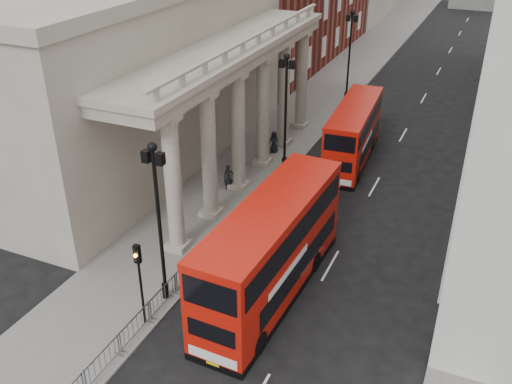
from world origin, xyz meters
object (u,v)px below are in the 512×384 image
Objects in this scene: pedestrian_a at (228,178)px; pedestrian_b at (240,151)px; lamp_post_south at (158,213)px; pedestrian_c at (274,142)px; traffic_light at (139,270)px; bus_near at (271,249)px; lamp_post_mid at (286,105)px; bus_far at (353,132)px; lamp_post_north at (350,50)px.

pedestrian_b reaches higher than pedestrian_a.
pedestrian_c is at bearing 95.43° from lamp_post_south.
traffic_light is 2.23× the size of pedestrian_b.
traffic_light is 6.40m from bus_near.
bus_near is at bearing -71.31° from lamp_post_mid.
lamp_post_mid is 5.03m from pedestrian_b.
bus_far is 8.36m from pedestrian_b.
pedestrian_a reaches higher than pedestrian_c.
bus_near is 1.17× the size of bus_far.
pedestrian_b is (-3.20, -16.61, -3.83)m from lamp_post_north.
lamp_post_mid reaches higher than pedestrian_c.
lamp_post_mid is 0.70× the size of bus_near.
traffic_light reaches higher than pedestrian_a.
bus_near is at bearing 45.91° from traffic_light.
pedestrian_a is at bearing -115.62° from lamp_post_mid.
pedestrian_b is (-1.01, 3.97, 0.08)m from pedestrian_a.
pedestrian_a is (-6.74, 8.85, -1.64)m from bus_near.
pedestrian_b is at bearing 77.15° from pedestrian_a.
lamp_post_mid is 18.11m from traffic_light.
lamp_post_south reaches higher than bus_near.
bus_far is at bearing 79.68° from traffic_light.
pedestrian_c is at bearing 59.09° from pedestrian_a.
pedestrian_a is 4.10m from pedestrian_b.
pedestrian_a is (-2.20, -20.58, -3.91)m from lamp_post_north.
lamp_post_north is 0.70× the size of bus_near.
pedestrian_b is at bearing -169.30° from lamp_post_mid.
lamp_post_mid is 5.94m from bus_far.
bus_far is at bearing 11.81° from pedestrian_c.
pedestrian_b is at bearing 100.74° from traffic_light.
bus_far is 5.22× the size of pedestrian_b.
lamp_post_south reaches higher than traffic_light.
lamp_post_south reaches higher than bus_far.
pedestrian_a is (-2.20, 11.42, -3.91)m from lamp_post_south.
lamp_post_south is at bearing 92.84° from traffic_light.
lamp_post_north is at bearing -106.35° from pedestrian_b.
pedestrian_a is at bearing -96.09° from lamp_post_north.
lamp_post_north is at bearing 90.17° from traffic_light.
traffic_light is 20.49m from pedestrian_c.
pedestrian_a is (-2.30, 13.44, -2.11)m from traffic_light.
lamp_post_north is 14.39m from pedestrian_c.
lamp_post_north reaches higher than bus_near.
lamp_post_mid is 0.83× the size of bus_far.
bus_near reaches higher than pedestrian_c.
traffic_light is 0.43× the size of bus_far.
pedestrian_b is (-3.20, -0.61, -3.83)m from lamp_post_mid.
pedestrian_b is (-3.30, 17.41, -2.02)m from traffic_light.
traffic_light is at bearing -131.87° from bus_near.
traffic_light is 17.84m from pedestrian_b.
lamp_post_north is (0.00, 32.00, 0.00)m from lamp_post_south.
lamp_post_mid reaches higher than bus_far.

